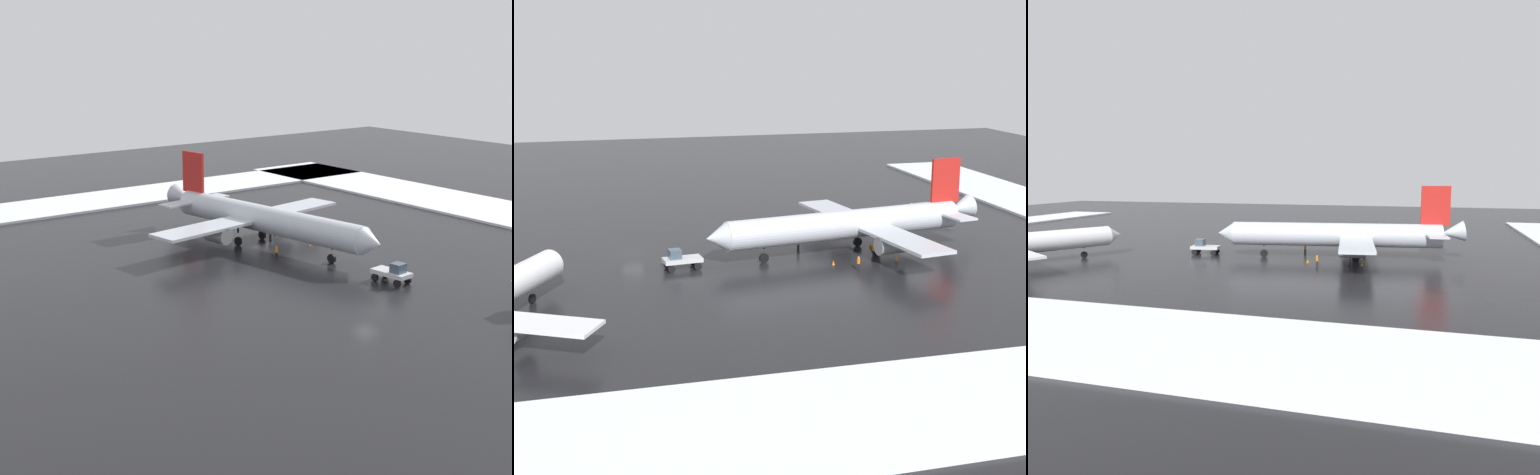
{
  "view_description": "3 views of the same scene",
  "coord_description": "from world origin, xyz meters",
  "views": [
    {
      "loc": [
        -54.96,
        55.68,
        28.06
      ],
      "look_at": [
        16.26,
        2.16,
        4.84
      ],
      "focal_mm": 55.0,
      "sensor_mm": 36.0,
      "label": 1
    },
    {
      "loc": [
        -7.96,
        -98.7,
        26.64
      ],
      "look_at": [
        15.86,
        -9.31,
        3.23
      ],
      "focal_mm": 55.0,
      "sensor_mm": 36.0,
      "label": 2
    },
    {
      "loc": [
        40.03,
        -83.65,
        13.36
      ],
      "look_at": [
        17.46,
        -5.32,
        2.75
      ],
      "focal_mm": 35.0,
      "sensor_mm": 36.0,
      "label": 3
    }
  ],
  "objects": [
    {
      "name": "traffic_cone_near_nose",
      "position": [
        30.7,
        -5.39,
        0.28
      ],
      "size": [
        0.36,
        0.36,
        0.55
      ],
      "primitive_type": "cone",
      "color": "orange",
      "rests_on": "ground_plane"
    },
    {
      "name": "ground_crew_mid_apron",
      "position": [
        25.2,
        -15.1,
        0.97
      ],
      "size": [
        0.36,
        0.36,
        1.71
      ],
      "rotation": [
        0.0,
        0.0,
        1.61
      ],
      "color": "black",
      "rests_on": "ground_plane"
    },
    {
      "name": "traffic_cone_wingtip_side",
      "position": [
        23.11,
        -12.13,
        0.28
      ],
      "size": [
        0.36,
        0.36,
        0.55
      ],
      "primitive_type": "cone",
      "color": "orange",
      "rests_on": "ground_plane"
    },
    {
      "name": "ground_crew_beside_wing",
      "position": [
        29.17,
        -10.06,
        0.97
      ],
      "size": [
        0.36,
        0.36,
        1.71
      ],
      "rotation": [
        0.0,
        0.0,
        3.07
      ],
      "color": "black",
      "rests_on": "ground_plane"
    },
    {
      "name": "airplane_foreground_jet",
      "position": [
        27.27,
        -7.17,
        3.77
      ],
      "size": [
        38.32,
        31.96,
        11.4
      ],
      "rotation": [
        0.0,
        0.0,
        3.29
      ],
      "color": "silver",
      "rests_on": "ground_plane"
    },
    {
      "name": "ground_plane",
      "position": [
        0.0,
        0.0,
        0.0
      ],
      "size": [
        240.0,
        240.0,
        0.0
      ],
      "primitive_type": "plane",
      "color": "black"
    },
    {
      "name": "traffic_cone_mid_line",
      "position": [
        31.26,
        -12.46,
        0.28
      ],
      "size": [
        0.36,
        0.36,
        0.55
      ],
      "primitive_type": "cone",
      "color": "orange",
      "rests_on": "ground_plane"
    },
    {
      "name": "pushback_tug",
      "position": [
        4.84,
        -9.17,
        1.28
      ],
      "size": [
        4.81,
        2.73,
        2.5
      ],
      "rotation": [
        0.0,
        0.0,
        3.25
      ],
      "color": "silver",
      "rests_on": "ground_plane"
    },
    {
      "name": "snow_bank_right",
      "position": [
        67.0,
        0.0,
        0.19
      ],
      "size": [
        14.0,
        116.0,
        0.38
      ],
      "primitive_type": "cube",
      "color": "white",
      "rests_on": "ground_plane"
    },
    {
      "name": "ground_crew_by_nose_gear",
      "position": [
        20.91,
        -4.62,
        0.97
      ],
      "size": [
        0.36,
        0.36,
        1.71
      ],
      "rotation": [
        0.0,
        0.0,
        1.76
      ],
      "color": "black",
      "rests_on": "ground_plane"
    }
  ]
}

